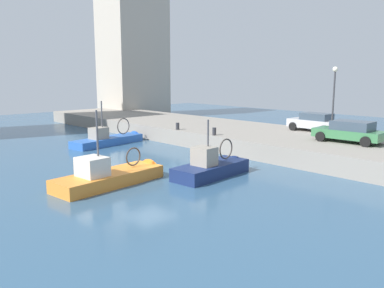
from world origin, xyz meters
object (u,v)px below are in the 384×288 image
(parked_car_green, at_px, (350,131))
(quay_streetlamp, at_px, (334,90))
(fishing_boat_orange, at_px, (115,181))
(mooring_bollard_mid, at_px, (214,131))
(fishing_boat_navy, at_px, (215,173))
(parked_car_silver, at_px, (315,122))
(mooring_bollard_north, at_px, (178,126))
(fishing_boat_blue, at_px, (112,142))

(parked_car_green, xyz_separation_m, quay_streetlamp, (1.53, 2.03, 2.54))
(fishing_boat_orange, bearing_deg, quay_streetlamp, -13.19)
(mooring_bollard_mid, bearing_deg, fishing_boat_navy, -135.87)
(parked_car_silver, bearing_deg, parked_car_green, -125.14)
(fishing_boat_orange, relative_size, mooring_bollard_mid, 12.23)
(parked_car_silver, bearing_deg, fishing_boat_navy, -175.82)
(fishing_boat_navy, xyz_separation_m, mooring_bollard_north, (4.86, 8.72, 1.35))
(parked_car_green, distance_m, mooring_bollard_mid, 9.03)
(fishing_boat_orange, xyz_separation_m, parked_car_green, (13.92, -5.65, 1.79))
(fishing_boat_blue, bearing_deg, quay_streetlamp, -56.14)
(fishing_boat_orange, xyz_separation_m, mooring_bollard_north, (9.79, 6.37, 1.36))
(fishing_boat_blue, bearing_deg, mooring_bollard_mid, -65.10)
(fishing_boat_blue, height_order, mooring_bollard_mid, fishing_boat_blue)
(fishing_boat_blue, distance_m, parked_car_silver, 16.00)
(mooring_bollard_north, distance_m, quay_streetlamp, 11.86)
(fishing_boat_orange, bearing_deg, parked_car_silver, -5.00)
(fishing_boat_navy, distance_m, quay_streetlamp, 11.44)
(parked_car_green, distance_m, quay_streetlamp, 3.60)
(fishing_boat_navy, relative_size, mooring_bollard_north, 10.25)
(parked_car_green, relative_size, parked_car_silver, 1.11)
(fishing_boat_blue, distance_m, mooring_bollard_mid, 8.80)
(fishing_boat_orange, distance_m, parked_car_green, 15.13)
(parked_car_silver, relative_size, quay_streetlamp, 0.81)
(fishing_boat_orange, distance_m, quay_streetlamp, 16.44)
(mooring_bollard_mid, bearing_deg, quay_streetlamp, -46.69)
(fishing_boat_orange, relative_size, quay_streetlamp, 1.39)
(fishing_boat_orange, xyz_separation_m, quay_streetlamp, (15.44, -3.62, 4.34))
(fishing_boat_orange, distance_m, mooring_bollard_north, 11.76)
(fishing_boat_navy, relative_size, fishing_boat_orange, 0.84)
(mooring_bollard_north, bearing_deg, parked_car_silver, -48.02)
(mooring_bollard_north, xyz_separation_m, quay_streetlamp, (5.65, -9.99, 2.98))
(fishing_boat_blue, bearing_deg, parked_car_green, -63.94)
(fishing_boat_blue, xyz_separation_m, parked_car_green, (7.78, -15.91, 1.80))
(mooring_bollard_north, relative_size, quay_streetlamp, 0.11)
(mooring_bollard_mid, height_order, quay_streetlamp, quay_streetlamp)
(fishing_boat_navy, bearing_deg, quay_streetlamp, -6.91)
(parked_car_green, height_order, parked_car_silver, parked_car_silver)
(fishing_boat_navy, relative_size, mooring_bollard_mid, 10.25)
(fishing_boat_navy, height_order, quay_streetlamp, quay_streetlamp)
(fishing_boat_blue, xyz_separation_m, mooring_bollard_mid, (3.66, -7.88, 1.36))
(mooring_bollard_mid, height_order, mooring_bollard_north, same)
(fishing_boat_blue, xyz_separation_m, quay_streetlamp, (9.31, -13.88, 4.34))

